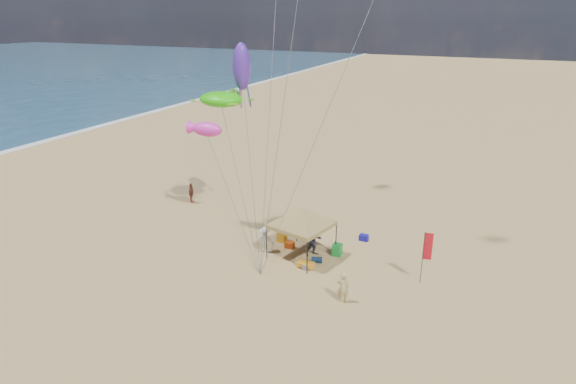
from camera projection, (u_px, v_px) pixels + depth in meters
name	position (u px, v px, depth m)	size (l,w,h in m)	color
ground	(264.00, 281.00, 26.01)	(280.00, 280.00, 0.00)	tan
canopy_tent	(302.00, 209.00, 27.62)	(5.58, 5.58, 3.54)	black
feather_flag	(427.00, 249.00, 25.14)	(0.44, 0.13, 2.94)	black
cooler_red	(290.00, 245.00, 29.60)	(0.54, 0.38, 0.38)	#B7410E
cooler_blue	(364.00, 238.00, 30.56)	(0.54, 0.38, 0.38)	#15118E
bag_navy	(317.00, 260.00, 27.85)	(0.36, 0.36, 0.60)	#0E2440
bag_orange	(307.00, 229.00, 31.80)	(0.36, 0.36, 0.60)	#C75D0B
chair_green	(337.00, 250.00, 28.67)	(0.50, 0.50, 0.70)	green
chair_yellow	(282.00, 236.00, 30.40)	(0.50, 0.50, 0.70)	gold
crate_grey	(306.00, 267.00, 27.18)	(0.34, 0.30, 0.28)	slate
beach_cart	(306.00, 264.00, 27.32)	(0.90, 0.50, 0.24)	#FBA11B
person_near_a	(343.00, 287.00, 23.93)	(0.58, 0.38, 1.60)	tan
person_near_b	(314.00, 240.00, 28.47)	(0.92, 0.72, 1.89)	#3A3D4F
person_near_c	(265.00, 240.00, 28.93)	(1.02, 0.58, 1.57)	white
person_far_a	(191.00, 193.00, 36.33)	(0.89, 0.37, 1.52)	#AF6143
turtle_kite	(221.00, 99.00, 30.33)	(2.80, 2.24, 0.93)	#2DDE0D
fish_kite	(207.00, 129.00, 30.44)	(2.05, 1.02, 0.91)	#FF32CE
squid_kite	(242.00, 67.00, 30.20)	(1.11, 1.11, 2.88)	#5329AF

